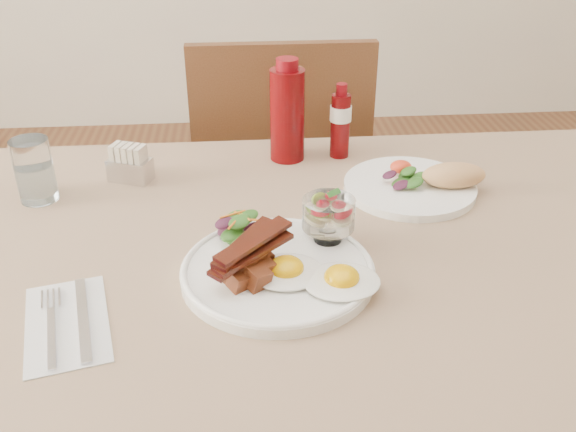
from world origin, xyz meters
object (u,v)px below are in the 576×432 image
Objects in this scene: chair_far at (279,186)px; sugar_caddy at (130,165)px; table at (308,295)px; main_plate at (278,272)px; hot_sauce_bottle at (340,122)px; ketchup_bottle at (287,113)px; water_glass at (35,174)px; second_plate at (420,183)px; fruit_cup at (328,214)px.

sugar_caddy is (-0.31, -0.40, 0.26)m from chair_far.
main_plate is at bearing -127.79° from table.
ketchup_bottle is at bearing -178.76° from hot_sauce_bottle.
ketchup_bottle is (-0.01, -0.32, 0.32)m from chair_far.
chair_far is 10.67× the size of sugar_caddy.
main_plate is 3.21× the size of sugar_caddy.
main_plate is 1.39× the size of ketchup_bottle.
ketchup_bottle is 0.32m from sugar_caddy.
main_plate is at bearing -34.16° from water_glass.
chair_far is 6.20× the size of hot_sauce_bottle.
second_plate is 1.27× the size of ketchup_bottle.
second_plate reaches higher than main_plate.
ketchup_bottle is at bearing 83.34° from main_plate.
ketchup_bottle is (-0.23, 0.16, 0.08)m from second_plate.
chair_far reaches higher than water_glass.
main_plate is at bearing -31.92° from sugar_caddy.
sugar_caddy is at bearing 22.38° from water_glass.
main_plate reaches higher than table.
sugar_caddy is at bearing 170.45° from second_plate.
chair_far is 0.45m from hot_sauce_bottle.
fruit_cup is at bearing -87.57° from chair_far.
hot_sauce_bottle is 0.57m from water_glass.
table is at bearing -141.13° from second_plate.
hot_sauce_bottle is (-0.12, 0.17, 0.06)m from second_plate.
ketchup_bottle is 1.80× the size of water_glass.
chair_far is at bearing 73.79° from sugar_caddy.
chair_far is 3.63× the size of second_plate.
second_plate is (0.22, -0.49, 0.24)m from chair_far.
sugar_caddy is at bearing -165.80° from ketchup_bottle.
ketchup_bottle is at bearing 144.12° from second_plate.
hot_sauce_bottle is 1.72× the size of sugar_caddy.
chair_far is at bearing 114.49° from second_plate.
table is 0.42m from sugar_caddy.
sugar_caddy reaches higher than main_plate.
table is 6.59× the size of ketchup_bottle.
water_glass is at bearing -134.85° from chair_far.
fruit_cup reaches higher than main_plate.
sugar_caddy is at bearing 141.38° from fruit_cup.
ketchup_bottle reaches higher than table.
main_plate is 0.42m from ketchup_bottle.
chair_far reaches higher than main_plate.
main_plate is (-0.05, -0.07, 0.10)m from table.
second_plate is at bearing -2.18° from water_glass.
chair_far is at bearing 107.32° from hot_sauce_bottle.
water_glass reaches higher than fruit_cup.
chair_far is 3.32× the size of main_plate.
fruit_cup is (0.03, 0.00, 0.15)m from table.
table is 16.29× the size of fruit_cup.
table is at bearing -89.02° from ketchup_bottle.
fruit_cup reaches higher than second_plate.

